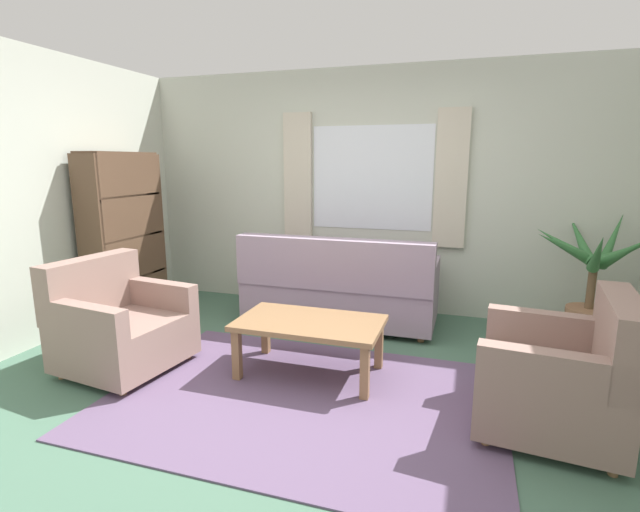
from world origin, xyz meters
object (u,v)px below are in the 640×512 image
at_px(couch, 339,289).
at_px(armchair_right, 562,377).
at_px(potted_plant, 590,289).
at_px(coffee_table, 310,328).
at_px(armchair_left, 118,325).
at_px(bookshelf, 129,235).

bearing_deg(couch, armchair_right, 141.13).
bearing_deg(potted_plant, coffee_table, -148.42).
relative_size(armchair_left, coffee_table, 0.85).
relative_size(armchair_left, bookshelf, 0.54).
relative_size(couch, armchair_right, 2.05).
relative_size(couch, bookshelf, 1.10).
height_order(armchair_right, bookshelf, bookshelf).
bearing_deg(armchair_right, couch, -122.56).
height_order(armchair_right, potted_plant, potted_plant).
distance_m(couch, coffee_table, 1.18).
xyz_separation_m(armchair_right, bookshelf, (-3.96, 1.04, 0.52)).
relative_size(armchair_left, potted_plant, 0.78).
bearing_deg(bookshelf, potted_plant, 97.27).
bearing_deg(coffee_table, armchair_left, -167.08).
relative_size(couch, coffee_table, 1.73).
distance_m(couch, potted_plant, 2.28).
height_order(armchair_right, coffee_table, armchair_right).
height_order(couch, armchair_right, couch).
xyz_separation_m(armchair_left, armchair_right, (3.19, 0.07, 0.00)).
bearing_deg(potted_plant, armchair_right, -106.41).
xyz_separation_m(couch, potted_plant, (2.27, 0.16, 0.15)).
bearing_deg(bookshelf, couch, 100.62).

